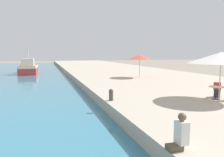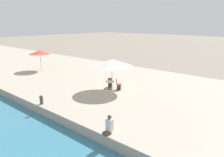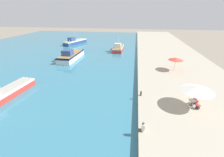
{
  "view_description": "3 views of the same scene",
  "coord_description": "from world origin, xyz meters",
  "px_view_note": "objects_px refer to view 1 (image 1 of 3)",
  "views": [
    {
      "loc": [
        -3.09,
        3.2,
        3.26
      ],
      "look_at": [
        1.5,
        18.09,
        1.45
      ],
      "focal_mm": 35.0,
      "sensor_mm": 36.0,
      "label": 1
    },
    {
      "loc": [
        -7.43,
        1.14,
        6.34
      ],
      "look_at": [
        6.25,
        12.98,
        1.65
      ],
      "focal_mm": 35.0,
      "sensor_mm": 36.0,
      "label": 2
    },
    {
      "loc": [
        -0.82,
        -2.8,
        10.8
      ],
      "look_at": [
        -4.0,
        18.0,
        1.25
      ],
      "focal_mm": 24.0,
      "sensor_mm": 36.0,
      "label": 3
    }
  ],
  "objects_px": {
    "cafe_umbrella_white": "(140,57)",
    "mooring_bollard": "(111,94)",
    "cafe_table": "(216,90)",
    "person_at_quay": "(180,133)",
    "cafe_chair_right": "(217,92)",
    "fishing_boat_far": "(29,68)",
    "cafe_umbrella_pink": "(221,58)"
  },
  "relations": [
    {
      "from": "cafe_chair_right",
      "to": "mooring_bollard",
      "type": "height_order",
      "value": "cafe_chair_right"
    },
    {
      "from": "cafe_umbrella_pink",
      "to": "cafe_chair_right",
      "type": "xyz_separation_m",
      "value": [
        0.43,
        0.61,
        -2.03
      ]
    },
    {
      "from": "cafe_umbrella_white",
      "to": "cafe_chair_right",
      "type": "relative_size",
      "value": 2.86
    },
    {
      "from": "cafe_umbrella_pink",
      "to": "cafe_chair_right",
      "type": "distance_m",
      "value": 2.17
    },
    {
      "from": "cafe_table",
      "to": "person_at_quay",
      "type": "bearing_deg",
      "value": -139.12
    },
    {
      "from": "fishing_boat_far",
      "to": "cafe_umbrella_pink",
      "type": "distance_m",
      "value": 29.82
    },
    {
      "from": "cafe_umbrella_white",
      "to": "cafe_table",
      "type": "bearing_deg",
      "value": -92.71
    },
    {
      "from": "cafe_table",
      "to": "mooring_bollard",
      "type": "height_order",
      "value": "cafe_table"
    },
    {
      "from": "cafe_umbrella_pink",
      "to": "mooring_bollard",
      "type": "xyz_separation_m",
      "value": [
        -5.89,
        1.57,
        -2.01
      ]
    },
    {
      "from": "cafe_table",
      "to": "person_at_quay",
      "type": "xyz_separation_m",
      "value": [
        -5.8,
        -5.02,
        -0.08
      ]
    },
    {
      "from": "fishing_boat_far",
      "to": "cafe_table",
      "type": "bearing_deg",
      "value": -65.44
    },
    {
      "from": "fishing_boat_far",
      "to": "cafe_umbrella_white",
      "type": "xyz_separation_m",
      "value": [
        12.27,
        -15.45,
        1.96
      ]
    },
    {
      "from": "cafe_umbrella_pink",
      "to": "cafe_umbrella_white",
      "type": "height_order",
      "value": "cafe_umbrella_pink"
    },
    {
      "from": "fishing_boat_far",
      "to": "cafe_table",
      "type": "relative_size",
      "value": 8.72
    },
    {
      "from": "cafe_table",
      "to": "cafe_chair_right",
      "type": "xyz_separation_m",
      "value": [
        0.53,
        0.49,
        -0.21
      ]
    },
    {
      "from": "cafe_umbrella_white",
      "to": "person_at_quay",
      "type": "height_order",
      "value": "cafe_umbrella_white"
    },
    {
      "from": "cafe_umbrella_pink",
      "to": "cafe_chair_right",
      "type": "bearing_deg",
      "value": 54.89
    },
    {
      "from": "cafe_umbrella_white",
      "to": "mooring_bollard",
      "type": "distance_m",
      "value": 12.21
    },
    {
      "from": "person_at_quay",
      "to": "mooring_bollard",
      "type": "height_order",
      "value": "person_at_quay"
    },
    {
      "from": "person_at_quay",
      "to": "mooring_bollard",
      "type": "relative_size",
      "value": 1.56
    },
    {
      "from": "cafe_umbrella_white",
      "to": "mooring_bollard",
      "type": "bearing_deg",
      "value": -121.68
    },
    {
      "from": "cafe_chair_right",
      "to": "person_at_quay",
      "type": "xyz_separation_m",
      "value": [
        -6.33,
        -5.51,
        0.13
      ]
    },
    {
      "from": "cafe_table",
      "to": "mooring_bollard",
      "type": "bearing_deg",
      "value": 165.97
    },
    {
      "from": "fishing_boat_far",
      "to": "cafe_table",
      "type": "height_order",
      "value": "fishing_boat_far"
    },
    {
      "from": "cafe_umbrella_white",
      "to": "cafe_chair_right",
      "type": "bearing_deg",
      "value": -90.12
    },
    {
      "from": "fishing_boat_far",
      "to": "person_at_quay",
      "type": "height_order",
      "value": "fishing_boat_far"
    },
    {
      "from": "cafe_umbrella_pink",
      "to": "cafe_table",
      "type": "distance_m",
      "value": 1.83
    },
    {
      "from": "fishing_boat_far",
      "to": "cafe_umbrella_white",
      "type": "relative_size",
      "value": 2.68
    },
    {
      "from": "cafe_umbrella_pink",
      "to": "person_at_quay",
      "type": "relative_size",
      "value": 3.5
    },
    {
      "from": "cafe_umbrella_white",
      "to": "mooring_bollard",
      "type": "height_order",
      "value": "cafe_umbrella_white"
    },
    {
      "from": "cafe_umbrella_white",
      "to": "cafe_chair_right",
      "type": "distance_m",
      "value": 11.38
    },
    {
      "from": "cafe_umbrella_pink",
      "to": "cafe_chair_right",
      "type": "height_order",
      "value": "cafe_umbrella_pink"
    }
  ]
}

